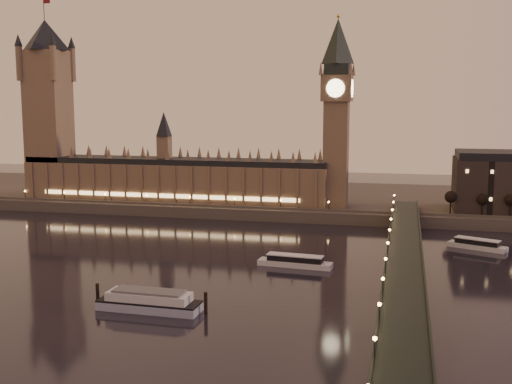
% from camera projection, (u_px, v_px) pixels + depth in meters
% --- Properties ---
extents(ground, '(700.00, 700.00, 0.00)m').
position_uv_depth(ground, '(164.00, 266.00, 251.90)').
color(ground, black).
rests_on(ground, ground).
extents(far_embankment, '(560.00, 130.00, 6.00)m').
position_uv_depth(far_embankment, '(304.00, 199.00, 403.75)').
color(far_embankment, '#423D35').
rests_on(far_embankment, ground).
extents(palace_of_westminster, '(180.00, 26.62, 52.00)m').
position_uv_depth(palace_of_westminster, '(174.00, 174.00, 374.48)').
color(palace_of_westminster, brown).
rests_on(palace_of_westminster, ground).
extents(victoria_tower, '(31.68, 31.68, 118.00)m').
position_uv_depth(victoria_tower, '(48.00, 98.00, 386.23)').
color(victoria_tower, brown).
rests_on(victoria_tower, ground).
extents(big_ben, '(17.68, 17.68, 104.00)m').
position_uv_depth(big_ben, '(337.00, 102.00, 347.26)').
color(big_ben, brown).
rests_on(big_ben, ground).
extents(westminster_bridge, '(13.20, 260.00, 15.30)m').
position_uv_depth(westminster_bridge, '(403.00, 266.00, 230.46)').
color(westminster_bridge, black).
rests_on(westminster_bridge, ground).
extents(bare_tree_0, '(5.97, 5.97, 12.13)m').
position_uv_depth(bare_tree_0, '(451.00, 198.00, 328.92)').
color(bare_tree_0, black).
rests_on(bare_tree_0, ground).
extents(bare_tree_1, '(5.97, 5.97, 12.13)m').
position_uv_depth(bare_tree_1, '(482.00, 199.00, 325.55)').
color(bare_tree_1, black).
rests_on(bare_tree_1, ground).
extents(cruise_boat_a, '(29.71, 9.02, 4.68)m').
position_uv_depth(cruise_boat_a, '(295.00, 261.00, 251.26)').
color(cruise_boat_a, silver).
rests_on(cruise_boat_a, ground).
extents(cruise_boat_b, '(25.37, 15.91, 4.61)m').
position_uv_depth(cruise_boat_b, '(477.00, 244.00, 280.85)').
color(cruise_boat_b, silver).
rests_on(cruise_boat_b, ground).
extents(moored_barge, '(37.53, 10.04, 6.88)m').
position_uv_depth(moored_barge, '(149.00, 301.00, 198.70)').
color(moored_barge, '#98A2C2').
rests_on(moored_barge, ground).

